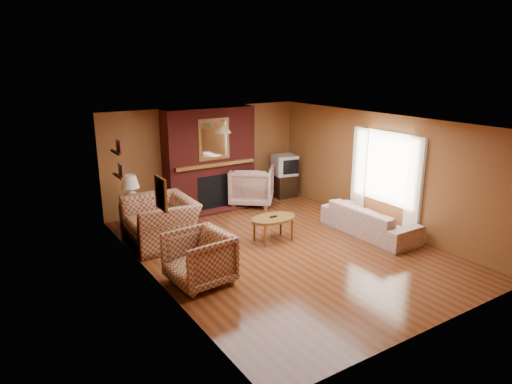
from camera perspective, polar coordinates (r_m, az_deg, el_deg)
floor at (r=8.75m, az=3.41°, el=-7.03°), size 6.50×6.50×0.00m
ceiling at (r=8.11m, az=3.69°, el=8.75°), size 6.50×6.50×0.00m
wall_back at (r=11.07m, az=-6.42°, el=4.37°), size 6.50×0.00×6.50m
wall_front at (r=6.18m, az=21.67°, el=-6.33°), size 6.50×0.00×6.50m
wall_left at (r=7.23m, az=-12.73°, el=-2.33°), size 0.00×6.50×6.50m
wall_right at (r=9.99m, az=15.24°, el=2.62°), size 0.00×6.50×6.50m
fireplace at (r=10.84m, az=-5.79°, el=4.04°), size 2.20×0.82×2.40m
window_right at (r=9.84m, az=15.88°, el=1.93°), size 0.10×1.85×2.00m
bookshelf at (r=8.88m, az=-16.83°, el=3.93°), size 0.09×0.55×0.71m
botanical_print at (r=6.86m, az=-11.77°, el=-0.19°), size 0.05×0.40×0.50m
pendant_light at (r=10.10m, az=-4.14°, el=7.91°), size 0.36×0.36×0.48m
plaid_loveseat at (r=8.99m, az=-11.82°, el=-3.66°), size 1.24×1.41×0.89m
plaid_armchair at (r=7.33m, az=-7.12°, el=-8.28°), size 1.00×0.98×0.85m
floral_sofa at (r=9.57m, az=14.01°, el=-3.47°), size 0.84×2.09×0.61m
floral_armchair at (r=11.21m, az=-0.53°, el=0.80°), size 1.44×1.44×0.95m
coffee_table at (r=8.95m, az=2.18°, el=-3.50°), size 0.96×0.60×0.51m
side_table at (r=9.84m, az=-15.17°, el=-3.12°), size 0.43×0.43×0.57m
table_lamp at (r=9.66m, az=-15.45°, el=0.45°), size 0.38×0.38×0.63m
tv_stand at (r=11.94m, az=3.54°, el=0.83°), size 0.58×0.54×0.58m
crt_tv at (r=11.80m, az=3.60°, el=3.39°), size 0.65×0.65×0.52m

